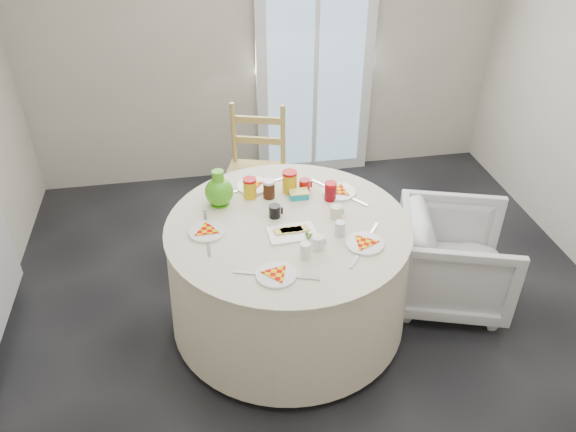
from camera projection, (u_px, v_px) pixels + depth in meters
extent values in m
plane|color=black|center=(315.00, 321.00, 3.62)|extent=(4.00, 4.00, 0.00)
cube|color=#BCB5A3|center=(266.00, 29.00, 4.51)|extent=(4.00, 0.02, 2.60)
cube|color=silver|center=(315.00, 59.00, 4.67)|extent=(1.00, 0.08, 2.10)
cylinder|color=beige|center=(288.00, 273.00, 3.44)|extent=(1.46, 1.46, 0.74)
imported|color=silver|center=(456.00, 251.00, 3.59)|extent=(0.82, 0.85, 0.71)
cube|color=#0E9AAA|center=(299.00, 192.00, 3.44)|extent=(0.12, 0.09, 0.05)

